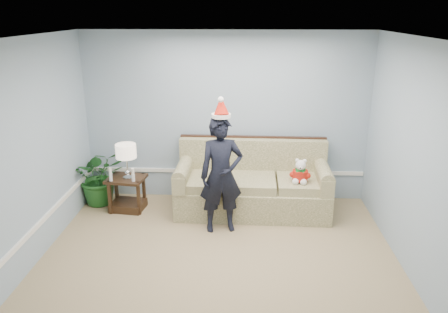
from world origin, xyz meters
TOP-DOWN VIEW (x-y plane):
  - room_shell at (0.00, 0.00)m, footprint 4.54×5.04m
  - wainscot_trim at (-1.18, 1.18)m, footprint 4.49×4.99m
  - sofa at (0.44, 2.02)m, footprint 2.33×1.03m
  - side_table at (-1.51, 1.92)m, footprint 0.61×0.53m
  - table_lamp at (-1.47, 1.87)m, footprint 0.31×0.31m
  - candle_pair at (-1.53, 1.77)m, footprint 0.39×0.05m
  - houseplant at (-2.00, 2.14)m, footprint 1.04×0.98m
  - man at (-0.01, 1.34)m, footprint 0.67×0.51m
  - santa_hat at (-0.01, 1.35)m, footprint 0.29×0.32m
  - teddy_bear at (1.13, 1.76)m, footprint 0.26×0.28m

SIDE VIEW (x-z plane):
  - side_table at x=-1.51m, z-range -0.06..0.47m
  - sofa at x=0.44m, z-range -0.16..0.93m
  - wainscot_trim at x=-1.18m, z-range 0.42..0.48m
  - houseplant at x=-2.00m, z-range 0.00..0.92m
  - candle_pair at x=-1.53m, z-range 0.53..0.73m
  - teddy_bear at x=1.13m, z-range 0.52..0.89m
  - man at x=-0.01m, z-range 0.00..1.64m
  - table_lamp at x=-1.47m, z-range 0.68..1.23m
  - room_shell at x=0.00m, z-range -0.02..2.72m
  - santa_hat at x=-0.01m, z-range 1.61..1.91m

